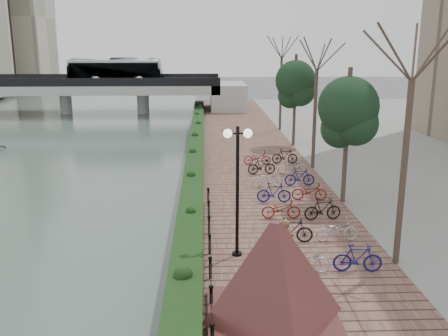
{
  "coord_description": "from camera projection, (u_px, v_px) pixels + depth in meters",
  "views": [
    {
      "loc": [
        1.27,
        -14.14,
        8.06
      ],
      "look_at": [
        2.2,
        10.04,
        2.0
      ],
      "focal_mm": 40.0,
      "sensor_mm": 36.0,
      "label": 1
    }
  ],
  "objects": [
    {
      "name": "promenade",
      "position": [
        247.0,
        166.0,
        32.67
      ],
      "size": [
        8.0,
        75.0,
        0.5
      ],
      "primitive_type": "cube",
      "color": "brown",
      "rests_on": "ground"
    },
    {
      "name": "lamppost",
      "position": [
        238.0,
        164.0,
        17.51
      ],
      "size": [
        1.02,
        0.32,
        4.78
      ],
      "color": "black",
      "rests_on": "promenade"
    },
    {
      "name": "bridge",
      "position": [
        75.0,
        85.0,
        57.9
      ],
      "size": [
        36.0,
        10.77,
        6.5
      ],
      "color": "#AFAFA9",
      "rests_on": "ground"
    },
    {
      "name": "street_trees",
      "position": [
        328.0,
        126.0,
        27.31
      ],
      "size": [
        3.2,
        37.12,
        6.8
      ],
      "color": "#362B20",
      "rests_on": "promenade"
    },
    {
      "name": "granite_monument",
      "position": [
        274.0,
        273.0,
        13.49
      ],
      "size": [
        4.66,
        4.66,
        2.99
      ],
      "color": "#4C2120",
      "rests_on": "promenade"
    },
    {
      "name": "ground",
      "position": [
        166.0,
        308.0,
        15.61
      ],
      "size": [
        220.0,
        220.0,
        0.0
      ],
      "primitive_type": "plane",
      "color": "#59595B",
      "rests_on": "ground"
    },
    {
      "name": "motorcycle",
      "position": [
        294.0,
        290.0,
        14.6
      ],
      "size": [
        1.2,
        1.77,
        1.07
      ],
      "primitive_type": null,
      "rotation": [
        0.0,
        0.0,
        -0.43
      ],
      "color": "black",
      "rests_on": "promenade"
    },
    {
      "name": "hedge",
      "position": [
        196.0,
        150.0,
        34.83
      ],
      "size": [
        1.1,
        56.0,
        0.6
      ],
      "primitive_type": "cube",
      "color": "black",
      "rests_on": "promenade"
    },
    {
      "name": "pedestrian",
      "position": [
        285.0,
        242.0,
        17.27
      ],
      "size": [
        0.74,
        0.63,
        1.73
      ],
      "primitive_type": "imported",
      "rotation": [
        0.0,
        0.0,
        2.72
      ],
      "color": "brown",
      "rests_on": "promenade"
    },
    {
      "name": "bicycle_parking",
      "position": [
        292.0,
        192.0,
        24.47
      ],
      "size": [
        2.4,
        17.32,
        1.0
      ],
      "color": "silver",
      "rests_on": "promenade"
    },
    {
      "name": "chain_fence",
      "position": [
        210.0,
        256.0,
        17.4
      ],
      "size": [
        0.1,
        14.1,
        0.7
      ],
      "color": "black",
      "rests_on": "promenade"
    }
  ]
}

